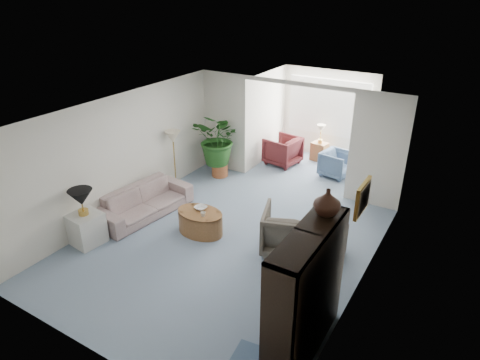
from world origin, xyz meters
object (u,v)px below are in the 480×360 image
Objects in this scene: entertainment_cabinet at (306,294)px; plant_pot at (220,170)px; end_table at (86,229)px; side_table_dark at (331,239)px; coffee_cup at (203,214)px; sunroom_table at (319,152)px; coffee_table at (200,222)px; framed_picture at (364,198)px; floor_lamp at (173,137)px; sunroom_chair_blue at (337,164)px; cabinet_urn at (327,202)px; coffee_bowl at (201,208)px; wingback_chair at (288,230)px; table_lamp at (81,198)px; sunroom_chair_maroon at (283,151)px; sofa at (145,202)px.

entertainment_cabinet is 4.53× the size of plant_pot.
end_table is at bearing 176.76° from entertainment_cabinet.
side_table_dark is at bearing 100.99° from entertainment_cabinet.
coffee_cup is 0.05× the size of entertainment_cabinet.
sunroom_table is (-1.80, 4.04, -0.04)m from side_table_dark.
coffee_table is 0.52× the size of entertainment_cabinet.
entertainment_cabinet is (-0.23, -1.39, -0.79)m from framed_picture.
floor_lamp reaches higher than sunroom_chair_blue.
sunroom_chair_blue is (2.97, 5.30, 0.02)m from end_table.
side_table_dark is (-0.67, 0.87, -1.41)m from framed_picture.
framed_picture is 1.41× the size of cabinet_urn.
framed_picture is 0.97m from cabinet_urn.
end_table is 4.50m from side_table_dark.
coffee_cup reaches higher than coffee_bowl.
wingback_chair is at bearing 7.31° from coffee_bowl.
coffee_cup is 0.14× the size of sunroom_chair_blue.
entertainment_cabinet reaches higher than end_table.
coffee_bowl is 0.28m from coffee_cup.
coffee_bowl is (-3.14, 0.34, -1.22)m from framed_picture.
coffee_bowl is at bearing 43.70° from end_table.
coffee_bowl is at bearing 135.00° from coffee_cup.
cabinet_urn reaches higher than sunroom_chair_blue.
floor_lamp is at bearing 92.09° from table_lamp.
entertainment_cabinet is (2.86, -1.64, 0.68)m from coffee_table.
plant_pot is 0.80× the size of sunroom_table.
floor_lamp is at bearing 146.71° from entertainment_cabinet.
sunroom_table is at bearing 144.24° from sunroom_chair_maroon.
sunroom_chair_blue is (-0.35, 3.59, -0.09)m from wingback_chair.
entertainment_cabinet is 5.78m from sunroom_chair_blue.
coffee_table is 1.62× the size of side_table_dark.
sofa is at bearing -174.33° from coffee_bowl.
sunroom_table is (-0.75, 0.75, -0.07)m from sunroom_chair_blue.
coffee_cup is 3.14m from entertainment_cabinet.
sunroom_chair_blue is at bearing 107.74° from side_table_dark.
floor_lamp is 2.41m from coffee_table.
coffee_table is 2.37× the size of plant_pot.
sofa is 2.52× the size of sunroom_chair_maroon.
coffee_bowl is at bearing 149.15° from entertainment_cabinet.
side_table_dark is (4.02, 2.01, -0.01)m from end_table.
sofa is 3.57× the size of side_table_dark.
end_table is 4.78m from cabinet_urn.
floor_lamp is 0.51× the size of sunroom_chair_blue.
end_table is at bearing 0.00° from table_lamp.
cabinet_urn is 5.52m from sunroom_chair_blue.
sofa is at bearing -77.83° from floor_lamp.
floor_lamp is 5.25m from cabinet_urn.
side_table_dark is 2.39m from entertainment_cabinet.
plant_pot is 2.93m from sunroom_chair_blue.
sofa is 5.12m from sunroom_table.
cabinet_urn is (4.56, -2.50, 0.74)m from floor_lamp.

